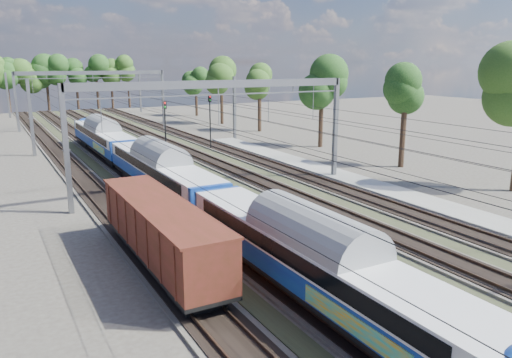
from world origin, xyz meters
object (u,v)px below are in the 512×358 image
emu_train (162,166)px  freight_boxcar (161,230)px  worker (89,122)px  signal_near (165,125)px  signal_far (210,115)px

emu_train → freight_boxcar: emu_train is taller
freight_boxcar → worker: 60.67m
emu_train → signal_near: 13.36m
emu_train → signal_far: signal_far is taller
worker → signal_far: bearing=-147.5°
emu_train → worker: (3.35, 46.89, -1.59)m
emu_train → signal_far: bearing=56.6°
worker → emu_train: bearing=-169.1°
emu_train → worker: emu_train is taller
signal_far → signal_near: bearing=-117.1°
freight_boxcar → signal_near: size_ratio=2.01×
emu_train → worker: bearing=85.9°
freight_boxcar → emu_train: bearing=71.2°
signal_near → signal_far: signal_far is taller
signal_near → signal_far: 9.89m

